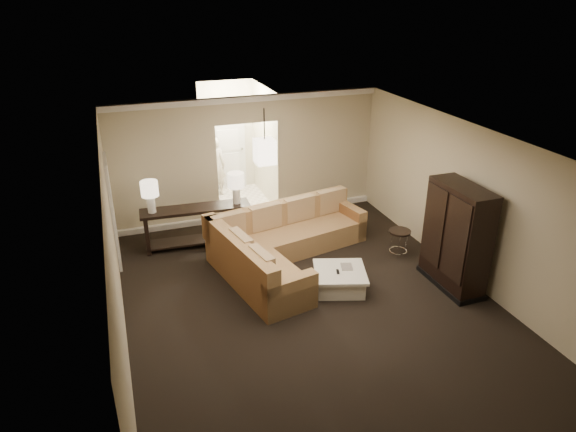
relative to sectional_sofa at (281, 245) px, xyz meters
name	(u,v)px	position (x,y,z in m)	size (l,w,h in m)	color
ground	(315,310)	(0.01, -1.69, -0.38)	(8.00, 8.00, 0.00)	black
wall_back	(248,159)	(0.01, 2.31, 1.02)	(6.00, 0.04, 2.80)	beige
wall_front	(489,425)	(0.01, -5.69, 1.02)	(6.00, 0.04, 2.80)	beige
wall_left	(115,267)	(-2.99, -1.69, 1.02)	(0.04, 8.00, 2.80)	beige
wall_right	(477,209)	(3.01, -1.69, 1.02)	(0.04, 8.00, 2.80)	beige
ceiling	(319,147)	(0.01, -1.69, 2.42)	(6.00, 8.00, 0.02)	white
crown_molding	(247,99)	(0.01, 2.26, 2.35)	(6.00, 0.10, 0.12)	white
baseboard	(250,215)	(0.01, 2.26, -0.32)	(6.00, 0.10, 0.12)	white
side_door	(113,212)	(-2.96, 1.11, 0.67)	(0.05, 0.90, 2.10)	white
foyer	(234,147)	(0.01, 3.65, 0.92)	(1.44, 2.02, 2.80)	white
sectional_sofa	(281,245)	(0.00, 0.00, 0.00)	(3.37, 3.07, 0.96)	brown
coffee_table	(340,279)	(0.67, -1.23, -0.20)	(1.13, 1.13, 0.38)	white
console_table	(197,223)	(-1.39, 1.27, 0.12)	(2.22, 0.63, 0.85)	black
armoire	(456,239)	(2.60, -1.77, 0.53)	(0.57, 1.32, 1.90)	black
drink_table	(399,238)	(2.29, -0.49, 0.00)	(0.43, 0.43, 0.54)	black
table_lamp_left	(150,192)	(-2.24, 1.32, 0.89)	(0.34, 0.34, 0.65)	white
table_lamp_right	(236,183)	(-0.55, 1.22, 0.89)	(0.34, 0.34, 0.65)	white
pendant_light	(265,151)	(0.01, 1.01, 1.57)	(0.38, 0.38, 1.09)	black
person	(214,163)	(-0.44, 3.91, 0.46)	(0.61, 0.40, 1.68)	beige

